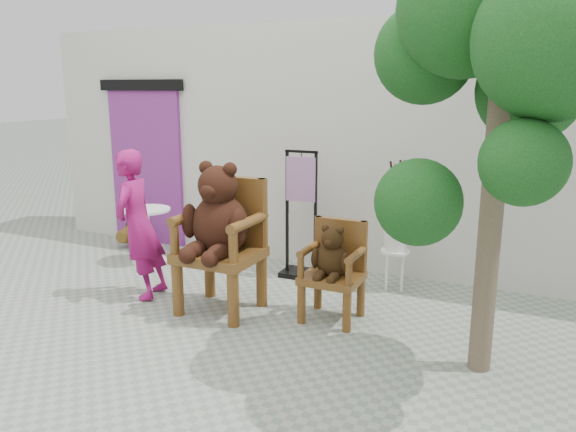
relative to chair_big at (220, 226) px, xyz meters
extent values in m
plane|color=gray|center=(0.66, -0.81, -0.88)|extent=(60.00, 60.00, 0.00)
cube|color=beige|center=(0.66, 2.29, 0.62)|extent=(9.00, 1.00, 3.00)
cube|color=#7C297D|center=(-2.34, 1.77, 0.22)|extent=(1.20, 0.08, 2.20)
cube|color=black|center=(-2.34, 1.73, 1.37)|extent=(1.40, 0.06, 0.15)
cylinder|color=#4E2F10|center=(-0.32, -0.31, -0.61)|extent=(0.11, 0.11, 0.53)
cylinder|color=#4E2F10|center=(-0.32, 0.26, -0.61)|extent=(0.11, 0.11, 0.53)
cylinder|color=#4E2F10|center=(0.32, -0.31, -0.61)|extent=(0.11, 0.11, 0.53)
cylinder|color=#4E2F10|center=(0.32, 0.26, -0.61)|extent=(0.11, 0.11, 0.53)
cube|color=#4E2F10|center=(0.00, -0.03, -0.29)|extent=(0.76, 0.70, 0.10)
cube|color=#4E2F10|center=(0.00, 0.27, 0.11)|extent=(0.73, 0.10, 0.70)
cylinder|color=#4E2F10|center=(-0.33, 0.27, 0.11)|extent=(0.10, 0.10, 0.70)
cylinder|color=#4E2F10|center=(-0.33, -0.31, -0.08)|extent=(0.09, 0.09, 0.32)
cylinder|color=#4E2F10|center=(-0.33, -0.03, 0.08)|extent=(0.10, 0.67, 0.10)
cylinder|color=#4E2F10|center=(0.33, 0.27, 0.11)|extent=(0.10, 0.10, 0.70)
cylinder|color=#4E2F10|center=(0.33, -0.31, -0.08)|extent=(0.09, 0.09, 0.32)
cylinder|color=#4E2F10|center=(0.33, -0.03, 0.08)|extent=(0.10, 0.67, 0.10)
ellipsoid|color=black|center=(0.00, 0.00, 0.01)|extent=(0.59, 0.50, 0.62)
sphere|color=black|center=(0.00, -0.03, 0.41)|extent=(0.39, 0.39, 0.39)
ellipsoid|color=black|center=(0.00, -0.18, 0.38)|extent=(0.18, 0.14, 0.14)
sphere|color=black|center=(-0.14, -0.02, 0.58)|extent=(0.14, 0.14, 0.14)
sphere|color=black|center=(0.14, -0.02, 0.58)|extent=(0.14, 0.14, 0.14)
ellipsoid|color=black|center=(-0.28, -0.13, 0.05)|extent=(0.14, 0.20, 0.35)
ellipsoid|color=black|center=(-0.13, -0.26, -0.19)|extent=(0.17, 0.34, 0.17)
sphere|color=black|center=(-0.13, -0.40, -0.21)|extent=(0.17, 0.17, 0.17)
ellipsoid|color=black|center=(0.28, -0.13, 0.05)|extent=(0.14, 0.20, 0.35)
ellipsoid|color=black|center=(0.13, -0.26, -0.19)|extent=(0.17, 0.34, 0.17)
sphere|color=black|center=(0.13, -0.40, -0.21)|extent=(0.17, 0.17, 0.17)
cylinder|color=#4E2F10|center=(0.87, 0.03, -0.68)|extent=(0.08, 0.08, 0.39)
cylinder|color=#4E2F10|center=(0.87, 0.45, -0.68)|extent=(0.08, 0.08, 0.39)
cylinder|color=#4E2F10|center=(1.33, 0.03, -0.68)|extent=(0.08, 0.08, 0.39)
cylinder|color=#4E2F10|center=(1.33, 0.45, -0.68)|extent=(0.08, 0.08, 0.39)
cube|color=#4E2F10|center=(1.10, 0.24, -0.45)|extent=(0.55, 0.51, 0.07)
cube|color=#4E2F10|center=(1.10, 0.46, -0.16)|extent=(0.52, 0.07, 0.51)
cylinder|color=#4E2F10|center=(0.86, 0.46, -0.16)|extent=(0.07, 0.07, 0.51)
cylinder|color=#4E2F10|center=(0.86, 0.03, -0.30)|extent=(0.06, 0.06, 0.23)
cylinder|color=#4E2F10|center=(0.86, 0.24, -0.19)|extent=(0.07, 0.48, 0.07)
cylinder|color=#4E2F10|center=(1.34, 0.46, -0.16)|extent=(0.07, 0.07, 0.51)
cylinder|color=#4E2F10|center=(1.34, 0.03, -0.30)|extent=(0.06, 0.06, 0.23)
cylinder|color=#4E2F10|center=(1.34, 0.24, -0.19)|extent=(0.07, 0.48, 0.07)
ellipsoid|color=black|center=(1.10, 0.25, -0.28)|extent=(0.32, 0.27, 0.34)
sphere|color=black|center=(1.10, 0.23, -0.06)|extent=(0.21, 0.21, 0.21)
ellipsoid|color=black|center=(1.10, 0.14, -0.08)|extent=(0.10, 0.08, 0.08)
sphere|color=black|center=(1.03, 0.23, 0.03)|extent=(0.07, 0.07, 0.07)
sphere|color=black|center=(1.17, 0.23, 0.03)|extent=(0.07, 0.07, 0.07)
ellipsoid|color=black|center=(0.95, 0.18, -0.26)|extent=(0.07, 0.11, 0.19)
ellipsoid|color=black|center=(1.03, 0.10, -0.39)|extent=(0.09, 0.19, 0.09)
sphere|color=black|center=(1.03, 0.03, -0.40)|extent=(0.09, 0.09, 0.09)
ellipsoid|color=black|center=(1.25, 0.18, -0.26)|extent=(0.07, 0.11, 0.19)
ellipsoid|color=black|center=(1.17, 0.10, -0.39)|extent=(0.09, 0.19, 0.09)
sphere|color=black|center=(1.17, 0.03, -0.40)|extent=(0.09, 0.09, 0.09)
imported|color=#96125D|center=(-1.00, -0.05, -0.09)|extent=(0.49, 0.64, 1.59)
cylinder|color=white|center=(-1.72, 0.97, -0.19)|extent=(0.60, 0.60, 0.03)
cylinder|color=white|center=(-1.72, 0.97, -0.53)|extent=(0.06, 0.06, 0.68)
cylinder|color=white|center=(-1.72, 0.97, -0.86)|extent=(0.44, 0.44, 0.03)
cube|color=black|center=(0.12, 1.29, -0.13)|extent=(0.03, 0.03, 1.50)
cube|color=black|center=(0.48, 1.30, -0.13)|extent=(0.03, 0.03, 1.50)
cube|color=black|center=(0.30, 1.29, 0.62)|extent=(0.40, 0.04, 0.03)
cube|color=black|center=(0.30, 1.29, -0.85)|extent=(0.46, 0.36, 0.06)
cube|color=#AC78AF|center=(0.30, 1.29, 0.30)|extent=(0.36, 0.05, 0.52)
cylinder|color=black|center=(0.30, 1.29, 0.59)|extent=(0.01, 0.01, 0.08)
cylinder|color=white|center=(1.43, 1.34, -0.44)|extent=(0.32, 0.32, 0.03)
cylinder|color=white|center=(1.51, 1.42, -0.66)|extent=(0.03, 0.03, 0.44)
cylinder|color=white|center=(1.35, 1.42, -0.66)|extent=(0.03, 0.03, 0.44)
cylinder|color=white|center=(1.35, 1.25, -0.66)|extent=(0.03, 0.03, 0.44)
cylinder|color=white|center=(1.51, 1.25, -0.66)|extent=(0.03, 0.03, 0.44)
cylinder|color=black|center=(1.40, 1.38, 0.18)|extent=(0.16, 0.13, 0.79)
cylinder|color=#A06649|center=(1.36, 1.43, 0.50)|extent=(0.05, 0.05, 0.08)
cylinder|color=black|center=(1.40, 1.38, 0.18)|extent=(0.09, 0.08, 0.80)
cylinder|color=#A06649|center=(1.38, 1.40, 0.50)|extent=(0.04, 0.04, 0.07)
cylinder|color=black|center=(1.48, 1.32, 0.18)|extent=(0.06, 0.15, 0.79)
cylinder|color=#A06649|center=(1.53, 1.31, 0.50)|extent=(0.04, 0.05, 0.08)
cylinder|color=black|center=(1.46, 1.38, 0.18)|extent=(0.16, 0.12, 0.79)
cylinder|color=#A06649|center=(1.50, 1.43, 0.50)|extent=(0.05, 0.04, 0.08)
cylinder|color=black|center=(1.42, 1.29, 0.18)|extent=(0.18, 0.05, 0.79)
cylinder|color=#A06649|center=(1.41, 1.23, 0.50)|extent=(0.05, 0.04, 0.08)
cylinder|color=black|center=(1.44, 1.39, 0.18)|extent=(0.10, 0.04, 0.80)
cylinder|color=#A06649|center=(1.44, 1.42, 0.50)|extent=(0.04, 0.04, 0.07)
cylinder|color=#4C3E2E|center=(2.53, -0.17, 0.67)|extent=(0.18, 0.18, 3.09)
sphere|color=black|center=(2.26, -0.31, 1.88)|extent=(0.96, 0.96, 0.96)
sphere|color=black|center=(2.95, -0.17, 1.74)|extent=(1.03, 1.03, 1.03)
sphere|color=black|center=(2.71, 0.13, 1.32)|extent=(0.80, 0.80, 0.80)
sphere|color=black|center=(1.93, 0.00, 1.60)|extent=(0.79, 0.79, 0.79)
sphere|color=black|center=(2.86, -0.70, 1.62)|extent=(0.99, 0.99, 0.99)
sphere|color=black|center=(2.09, -0.72, 0.56)|extent=(0.62, 0.62, 0.62)
sphere|color=black|center=(2.76, -0.83, 0.89)|extent=(0.55, 0.55, 0.55)
imported|color=black|center=(-2.42, 1.44, -0.67)|extent=(0.40, 0.35, 0.42)
camera|label=1|loc=(2.92, -4.59, 1.35)|focal=35.00mm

